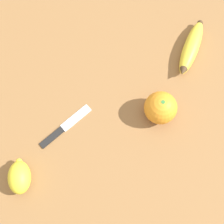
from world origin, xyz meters
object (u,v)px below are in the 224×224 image
Objects in this scene: paring_knife at (64,128)px; banana at (191,48)px; lemon at (19,177)px; orange at (161,108)px.

banana is at bearing 81.45° from paring_knife.
paring_knife is at bearing -34.00° from lemon.
paring_knife is (-0.24, 0.33, -0.02)m from banana.
lemon is (-0.18, 0.33, -0.01)m from orange.
banana reaches higher than paring_knife.
paring_knife is (0.13, -0.09, -0.02)m from lemon.
orange is at bearing -6.20° from banana.
lemon is 0.16m from paring_knife.
banana is at bearing -48.63° from lemon.
orange is 0.38m from lemon.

